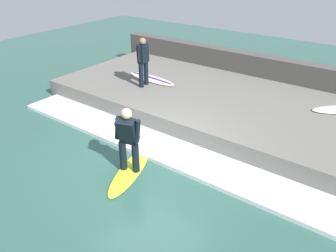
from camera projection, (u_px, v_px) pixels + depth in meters
name	position (u px, v px, depth m)	size (l,w,h in m)	color
ground_plane	(151.00, 164.00, 7.64)	(28.00, 28.00, 0.00)	#2D564C
concrete_ledge	(220.00, 104.00, 9.91)	(4.40, 10.56, 0.54)	#66635E
back_wall	(254.00, 72.00, 11.48)	(0.50, 11.09, 1.24)	#474442
wave_foam_crest	(166.00, 150.00, 8.06)	(1.11, 10.04, 0.10)	silver
surfboard_riding	(130.00, 170.00, 7.36)	(2.04, 1.08, 0.06)	#BFE02D
surfer_riding	(128.00, 137.00, 6.94)	(0.50, 0.61, 1.51)	black
surfer_waiting_near	(143.00, 59.00, 10.14)	(0.52, 0.27, 1.53)	black
surfboard_waiting_near	(151.00, 78.00, 11.03)	(0.71, 2.01, 0.07)	beige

